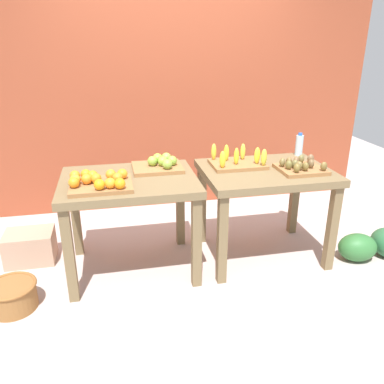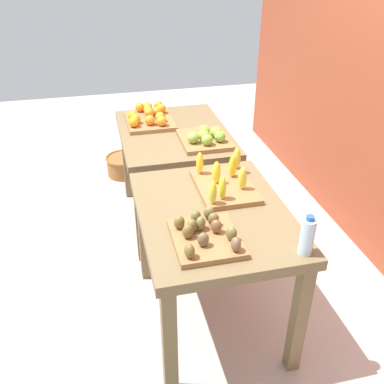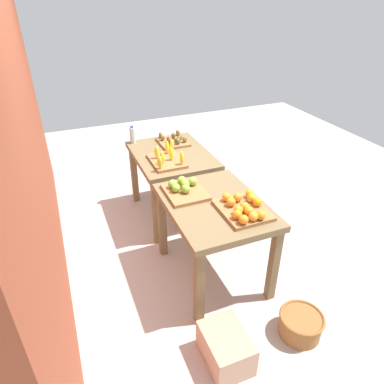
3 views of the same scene
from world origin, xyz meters
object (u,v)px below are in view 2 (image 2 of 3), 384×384
Objects in this scene: cardboard_produce_box at (188,156)px; display_table_left at (174,145)px; banana_crate at (224,182)px; water_bottle at (307,236)px; orange_bin at (149,117)px; kiwi_bin at (205,235)px; apple_bin at (206,138)px; wicker_basket at (124,165)px; display_table_right at (213,228)px.

display_table_left is at bearing -19.27° from cardboard_produce_box.
banana_crate is 1.10× the size of cardboard_produce_box.
cardboard_produce_box is at bearing -179.57° from water_bottle.
orange_bin is at bearing -165.18° from water_bottle.
kiwi_bin is (1.37, -0.11, 0.16)m from display_table_left.
water_bottle is (0.20, 0.43, 0.06)m from kiwi_bin.
apple_bin reaches higher than wicker_basket.
cardboard_produce_box is at bearing 169.52° from kiwi_bin.
apple_bin is 1.14× the size of wicker_basket.
orange_bin is at bearing -145.40° from apple_bin.
water_bottle reaches higher than kiwi_bin.
kiwi_bin reaches higher than display_table_left.
display_table_right is 0.29m from banana_crate.
cardboard_produce_box is (-1.98, 0.30, -0.54)m from display_table_right.
water_bottle is at bearing 35.74° from display_table_right.
kiwi_bin is 2.37m from wicker_basket.
kiwi_bin is (1.10, -0.29, -0.00)m from apple_bin.
wicker_basket is (-1.14, -0.53, -0.73)m from apple_bin.
orange_bin reaches higher than wicker_basket.
display_table_right is 2.60× the size of apple_bin.
orange_bin is 1.30× the size of wicker_basket.
apple_bin is (0.27, 0.18, 0.16)m from display_table_left.
water_bottle is (1.56, 0.32, 0.22)m from display_table_left.
water_bottle reaches higher than apple_bin.
kiwi_bin is at bearing 1.48° from orange_bin.
orange_bin is 1.06m from cardboard_produce_box.
display_table_right is 2.97× the size of wicker_basket.
water_bottle is 2.54m from cardboard_produce_box.
banana_crate is at bearing 14.76° from wicker_basket.
water_bottle is (1.78, 0.47, 0.05)m from orange_bin.
cardboard_produce_box is at bearing 171.38° from display_table_right.
display_table_left is 2.60× the size of cardboard_produce_box.
apple_bin is at bearing 34.05° from display_table_left.
wicker_basket is (-2.00, -0.35, -0.57)m from display_table_right.
display_table_left is 2.60× the size of apple_bin.
display_table_left is 1.06m from cardboard_produce_box.
water_bottle is at bearing 14.82° from orange_bin.
banana_crate reaches higher than orange_bin.
cardboard_produce_box is (0.02, 0.65, 0.03)m from wicker_basket.
apple_bin is 0.65m from banana_crate.
apple_bin is 1.11× the size of kiwi_bin.
kiwi_bin reaches higher than wicker_basket.
wicker_basket is at bearing -170.05° from display_table_right.
banana_crate is 1.99m from wicker_basket.
display_table_right is at bearing 0.00° from display_table_left.
water_bottle is 2.65m from wicker_basket.
display_table_right is at bearing -144.26° from water_bottle.
cardboard_produce_box is (-2.42, -0.02, -0.76)m from water_bottle.
banana_crate reaches higher than apple_bin.
banana_crate is (0.65, -0.06, 0.00)m from apple_bin.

